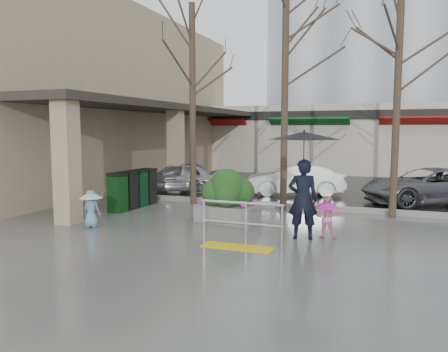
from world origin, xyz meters
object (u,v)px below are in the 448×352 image
Objects in this scene: handrail at (240,231)px; car_a at (176,177)px; tree_midwest at (286,44)px; tree_west at (192,55)px; planter at (228,197)px; car_b at (295,179)px; child_pink at (326,214)px; news_boxes at (134,189)px; car_c at (428,186)px; woman at (303,170)px; child_blue at (91,204)px; tree_mideast at (399,50)px.

car_a reaches higher than handrail.
car_a is at bearing 154.16° from tree_midwest.
handrail is at bearing -88.09° from tree_midwest.
handrail is at bearing -55.01° from tree_west.
handrail is 9.02m from car_a.
planter is 5.71m from car_b.
handrail is at bearing 40.82° from child_pink.
tree_west is at bearing 43.52° from news_boxes.
woman is at bearing -53.15° from car_c.
tree_midwest reaches higher than car_c.
woman is 2.75m from planter.
car_a is 4.90m from car_b.
child_pink is at bearing -50.24° from car_c.
tree_west is at bearing -96.02° from car_c.
planter is at bearing -47.36° from tree_west.
news_boxes is 0.60× the size of car_a.
car_c reaches higher than child_pink.
planter is at bearing -149.76° from child_blue.
tree_midwest is 5.68m from car_b.
news_boxes is (-0.55, 2.91, 0.01)m from child_blue.
car_b is at bearing -118.06° from child_blue.
tree_west reaches higher than news_boxes.
handrail is 0.50× the size of car_b.
car_a is at bearing -114.35° from car_c.
car_a is at bearing 130.30° from planter.
car_c is at bearing 33.36° from tree_midwest.
tree_west is at bearing 124.99° from handrail.
tree_midwest is at bearing -10.66° from car_b.
handrail is at bearing -63.99° from planter.
woman is (1.13, 1.30, 1.27)m from handrail.
handrail is 2.28m from child_pink.
car_c is (4.29, 7.73, 0.25)m from handrail.
tree_midwest is 5.94m from child_pink.
tree_midwest is 5.19m from planter.
woman is 0.57× the size of car_c.
tree_mideast is 1.76× the size of car_a.
car_c is (4.45, 2.93, -4.60)m from tree_midwest.
tree_midwest is at bearing -135.48° from child_blue.
tree_west is (-3.36, 4.80, 4.71)m from handrail.
car_a is at bearing 126.02° from handrail.
handrail is at bearing 35.96° from woman.
tree_mideast is (3.30, -0.00, -0.37)m from tree_midwest.
car_c is at bearing 43.92° from planter.
woman is at bearing 26.90° from car_a.
woman is at bearing -69.81° from tree_midwest.
tree_mideast is 9.20m from news_boxes.
planter is (-2.83, 0.88, 0.13)m from child_pink.
planter reaches higher than child_pink.
news_boxes is (-3.71, 0.99, -0.10)m from planter.
car_b is at bearing 48.77° from news_boxes.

